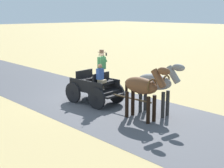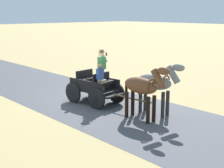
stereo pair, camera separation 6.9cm
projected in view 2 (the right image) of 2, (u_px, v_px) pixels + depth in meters
name	position (u px, v px, depth m)	size (l,w,h in m)	color
ground_plane	(89.00, 101.00, 15.25)	(200.00, 200.00, 0.00)	tan
road_surface	(89.00, 101.00, 15.25)	(5.35, 160.00, 0.01)	#4C4C51
horse_drawn_carriage	(96.00, 86.00, 14.75)	(1.63, 4.52, 2.50)	black
horse_near_side	(157.00, 83.00, 12.99)	(0.76, 2.15, 2.21)	gray
horse_off_side	(143.00, 87.00, 12.31)	(0.63, 2.13, 2.21)	brown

